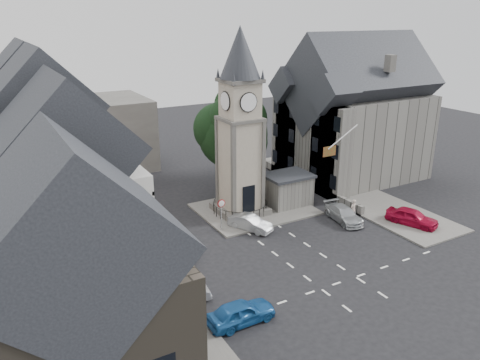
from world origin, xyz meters
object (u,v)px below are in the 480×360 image
stone_shelter (287,190)px  car_west_blue (241,312)px  car_east_red (412,217)px  clock_tower (240,125)px  pedestrian (353,209)px

stone_shelter → car_west_blue: bearing=-133.1°
car_east_red → clock_tower: bearing=119.0°
clock_tower → pedestrian: bearing=-36.8°
clock_tower → car_west_blue: 17.67m
stone_shelter → pedestrian: bearing=-59.8°
stone_shelter → pedestrian: stone_shelter is taller
car_east_red → stone_shelter: bearing=105.2°
stone_shelter → car_east_red: 11.20m
car_west_blue → car_east_red: car_east_red is taller
stone_shelter → pedestrian: size_ratio=2.36×
pedestrian → stone_shelter: bearing=-68.7°
car_west_blue → car_east_red: 19.86m
stone_shelter → pedestrian: (3.20, -5.50, -0.64)m
clock_tower → stone_shelter: 8.15m
car_east_red → pedestrian: (-3.50, 3.44, 0.18)m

